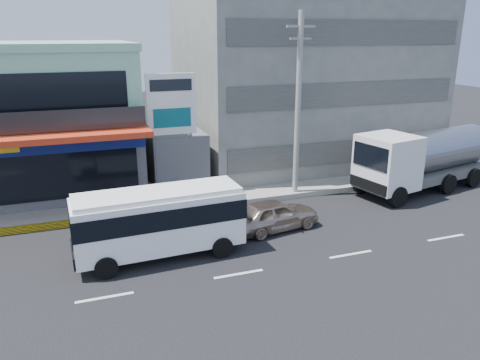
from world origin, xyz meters
The scene contains 12 objects.
ground centered at (0.00, 0.00, 0.00)m, with size 120.00×120.00×0.00m, color black.
sidewalk centered at (5.00, 9.50, 0.15)m, with size 70.00×5.00×0.30m, color gray.
shop_building centered at (-8.00, 13.95, 4.00)m, with size 12.40×11.70×8.00m.
concrete_building centered at (10.00, 15.00, 7.00)m, with size 16.00×12.00×14.00m, color gray.
gap_structure centered at (0.00, 12.00, 1.75)m, with size 3.00×6.00×3.50m, color #414246.
satellite_dish centered at (0.00, 11.00, 3.58)m, with size 1.50×1.50×0.15m, color slate.
billboard centered at (-0.50, 9.20, 4.93)m, with size 2.60×0.18×6.90m.
utility_pole_near centered at (6.00, 7.40, 5.15)m, with size 1.60×0.30×10.00m.
minibus centered at (-2.53, 2.55, 1.71)m, with size 6.93×2.66×2.86m.
sedan centered at (3.00, 3.50, 0.74)m, with size 1.75×4.36×1.48m, color tan.
tanker_truck centered at (13.32, 5.97, 1.92)m, with size 9.44×4.46×3.58m.
motorcycle_rider centered at (-4.49, 5.07, 0.67)m, with size 1.61×0.68×2.02m.
Camera 1 is at (-5.35, -15.18, 8.91)m, focal length 35.00 mm.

